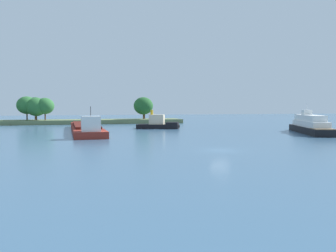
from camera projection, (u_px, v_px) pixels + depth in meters
name	position (u px, v px, depth m)	size (l,w,h in m)	color
ground_plane	(220.00, 150.00, 46.02)	(400.00, 400.00, 0.00)	#3D607F
treeline_island	(70.00, 113.00, 116.64)	(69.72, 11.72, 9.22)	#66754C
cargo_barge	(86.00, 128.00, 79.96)	(6.88, 41.35, 5.92)	maroon
tugboat	(159.00, 124.00, 91.51)	(11.70, 7.98, 4.94)	black
white_riverboat	(310.00, 125.00, 76.09)	(12.28, 21.99, 6.52)	black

